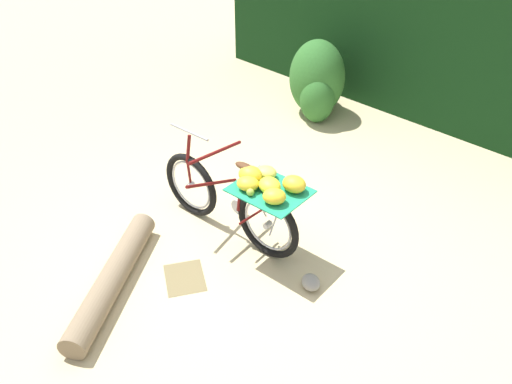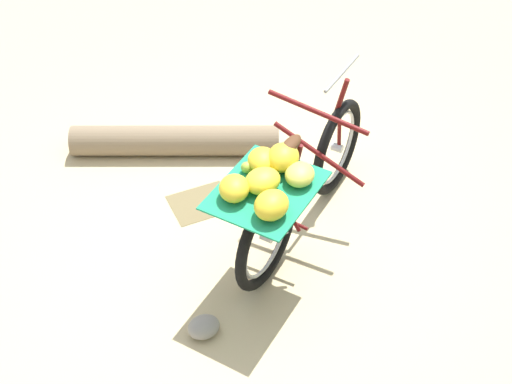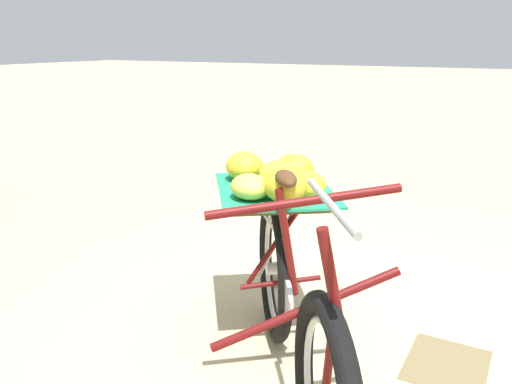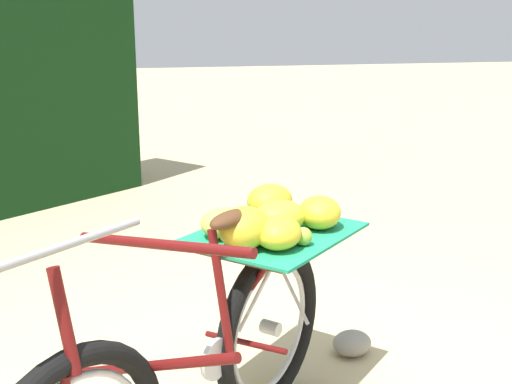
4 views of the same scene
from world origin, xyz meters
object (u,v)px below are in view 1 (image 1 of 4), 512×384
Objects in this scene: fallen_log at (113,278)px; path_stone at (311,282)px; shrub_cluster at (316,81)px; bicycle at (239,197)px.

fallen_log is 8.22× the size of path_stone.
shrub_cluster reaches higher than fallen_log.
shrub_cluster is 3.67m from path_stone.
shrub_cluster is at bearing 134.63° from fallen_log.
shrub_cluster is (-2.97, 3.01, 0.36)m from fallen_log.
fallen_log reaches higher than path_stone.
fallen_log is 1.81m from path_stone.
bicycle is 1.42× the size of shrub_cluster.
bicycle is at bearing -33.87° from shrub_cluster.
shrub_cluster is 5.72× the size of path_stone.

